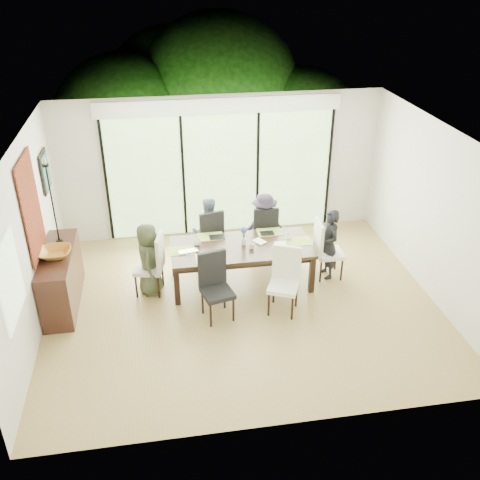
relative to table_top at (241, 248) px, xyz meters
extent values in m
cube|color=olive|center=(-0.07, -0.57, -0.69)|extent=(6.00, 5.00, 0.01)
cube|color=white|center=(-0.07, -0.57, 2.02)|extent=(6.00, 5.00, 0.01)
cube|color=beige|center=(-0.07, 1.94, 0.67)|extent=(6.00, 0.02, 2.70)
cube|color=silver|center=(-0.07, -3.08, 0.67)|extent=(6.00, 0.02, 2.70)
cube|color=white|center=(-3.08, -0.57, 0.67)|extent=(0.02, 5.00, 2.70)
cube|color=silver|center=(2.94, -0.57, 0.67)|extent=(0.02, 5.00, 2.70)
cube|color=#598C3F|center=(-0.07, 1.90, 0.52)|extent=(4.20, 0.02, 2.30)
cube|color=white|center=(-0.07, 1.89, 1.82)|extent=(4.40, 0.06, 0.28)
cube|color=black|center=(-2.17, 1.89, 0.52)|extent=(0.05, 0.04, 2.30)
cube|color=black|center=(-0.77, 1.89, 0.52)|extent=(0.05, 0.04, 2.30)
cube|color=black|center=(0.63, 1.89, 0.52)|extent=(0.05, 0.04, 2.30)
cube|color=black|center=(2.03, 1.89, 0.52)|extent=(0.05, 0.04, 2.30)
cube|color=#8CAD7F|center=(-3.04, -1.77, 0.82)|extent=(0.02, 0.90, 1.00)
cube|color=brown|center=(-0.07, 2.83, -0.73)|extent=(6.00, 1.80, 0.10)
cube|color=#523123|center=(-0.07, 3.63, -0.13)|extent=(6.00, 0.08, 0.06)
sphere|color=#14380F|center=(-1.87, 4.63, 0.76)|extent=(3.20, 3.20, 3.20)
sphere|color=#14380F|center=(0.33, 5.23, 1.12)|extent=(4.00, 4.00, 4.00)
sphere|color=#14380F|center=(2.13, 4.43, 0.58)|extent=(2.80, 2.80, 2.80)
sphere|color=#14380F|center=(-0.67, 5.93, 0.94)|extent=(3.60, 3.60, 3.60)
cube|color=black|center=(0.00, 0.00, 0.00)|extent=(2.27, 1.04, 0.06)
cube|color=black|center=(0.00, 0.00, -0.09)|extent=(2.08, 0.85, 0.09)
cube|color=black|center=(-1.08, -0.43, -0.35)|extent=(0.09, 0.09, 0.65)
cube|color=black|center=(1.08, -0.43, -0.35)|extent=(0.09, 0.09, 0.65)
cube|color=black|center=(-1.08, 0.43, -0.35)|extent=(0.09, 0.09, 0.65)
cube|color=black|center=(1.08, 0.43, -0.35)|extent=(0.09, 0.09, 0.65)
imported|color=#3A432C|center=(-1.48, 0.00, -0.07)|extent=(0.42, 0.61, 1.22)
imported|color=black|center=(1.48, 0.00, -0.07)|extent=(0.43, 0.61, 1.22)
imported|color=slate|center=(-0.45, 0.83, -0.07)|extent=(0.63, 0.46, 1.22)
imported|color=#2A2233|center=(0.55, 0.83, -0.07)|extent=(0.57, 0.37, 1.22)
cube|color=#84A93C|center=(-0.95, 0.00, 0.03)|extent=(0.42, 0.30, 0.01)
cube|color=#97B23F|center=(0.95, 0.00, 0.03)|extent=(0.42, 0.30, 0.01)
cube|color=#8FAB3D|center=(-0.45, 0.40, 0.03)|extent=(0.42, 0.30, 0.01)
cube|color=#84A23A|center=(0.55, 0.40, 0.03)|extent=(0.42, 0.30, 0.01)
cube|color=white|center=(-0.55, -0.30, 0.03)|extent=(0.42, 0.30, 0.01)
cube|color=black|center=(-0.35, 0.35, 0.04)|extent=(0.25, 0.17, 0.01)
cube|color=black|center=(0.50, 0.35, 0.04)|extent=(0.23, 0.16, 0.01)
cube|color=white|center=(0.70, -0.05, 0.03)|extent=(0.28, 0.21, 0.00)
cube|color=white|center=(-0.55, -0.30, 0.05)|extent=(0.25, 0.25, 0.02)
cube|color=#D95519|center=(-0.55, -0.30, 0.06)|extent=(0.19, 0.19, 0.01)
cylinder|color=silver|center=(0.05, 0.05, 0.09)|extent=(0.08, 0.08, 0.11)
cylinder|color=#337226|center=(0.05, 0.05, 0.20)|extent=(0.04, 0.04, 0.15)
sphere|color=#434AA8|center=(0.05, 0.05, 0.29)|extent=(0.10, 0.10, 0.10)
imported|color=silver|center=(-0.85, -0.10, 0.04)|extent=(0.35, 0.26, 0.02)
imported|color=white|center=(-0.70, 0.15, 0.07)|extent=(0.14, 0.14, 0.09)
imported|color=white|center=(0.15, -0.10, 0.07)|extent=(0.13, 0.13, 0.09)
imported|color=white|center=(0.80, 0.10, 0.07)|extent=(0.13, 0.13, 0.09)
imported|color=white|center=(0.25, 0.05, 0.04)|extent=(0.24, 0.26, 0.02)
cube|color=black|center=(-2.83, -0.10, -0.23)|extent=(0.45, 1.60, 0.90)
imported|color=#9C6A22|center=(-2.83, -0.20, 0.28)|extent=(0.48, 0.48, 0.12)
cylinder|color=black|center=(-2.83, 0.25, 0.24)|extent=(0.10, 0.10, 0.04)
cylinder|color=black|center=(-2.83, 0.25, 0.87)|extent=(0.02, 0.02, 1.25)
cylinder|color=black|center=(-2.83, 0.25, 1.48)|extent=(0.10, 0.10, 0.03)
cylinder|color=silver|center=(-2.83, 0.25, 1.54)|extent=(0.04, 0.04, 0.10)
cube|color=#983016|center=(-3.04, -0.17, 1.02)|extent=(0.02, 1.00, 1.50)
cube|color=black|center=(-3.04, 1.13, 1.07)|extent=(0.03, 0.55, 0.65)
cube|color=#184D49|center=(-3.02, 1.13, 1.07)|extent=(0.01, 0.45, 0.55)
camera|label=1|loc=(-1.24, -7.41, 4.22)|focal=40.00mm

